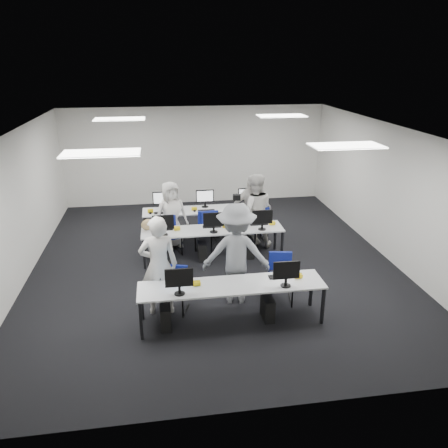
{
  "coord_description": "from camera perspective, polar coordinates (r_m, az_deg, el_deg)",
  "views": [
    {
      "loc": [
        -1.12,
        -8.9,
        4.38
      ],
      "look_at": [
        0.2,
        -0.21,
        1.0
      ],
      "focal_mm": 35.0,
      "sensor_mm": 36.0,
      "label": 1
    }
  ],
  "objects": [
    {
      "name": "room",
      "position": [
        9.42,
        -1.38,
        3.23
      ],
      "size": [
        9.0,
        9.02,
        3.0
      ],
      "color": "black",
      "rests_on": "ground"
    },
    {
      "name": "ceiling_panels",
      "position": [
        9.08,
        -1.46,
        12.19
      ],
      "size": [
        5.2,
        4.6,
        0.02
      ],
      "color": "white",
      "rests_on": "room"
    },
    {
      "name": "desk_front",
      "position": [
        7.56,
        1.02,
        -8.25
      ],
      "size": [
        3.2,
        0.7,
        0.73
      ],
      "color": "#B0B2B4",
      "rests_on": "ground"
    },
    {
      "name": "desk_mid",
      "position": [
        9.89,
        -1.49,
        -0.95
      ],
      "size": [
        3.2,
        0.7,
        0.73
      ],
      "color": "#B0B2B4",
      "rests_on": "ground"
    },
    {
      "name": "desk_back",
      "position": [
        11.19,
        -2.39,
        1.71
      ],
      "size": [
        3.2,
        0.7,
        0.73
      ],
      "color": "#B0B2B4",
      "rests_on": "ground"
    },
    {
      "name": "equipment_front",
      "position": [
        7.69,
        -0.41,
        -10.52
      ],
      "size": [
        2.51,
        0.41,
        1.19
      ],
      "color": "#0D54AC",
      "rests_on": "desk_front"
    },
    {
      "name": "equipment_mid",
      "position": [
        9.98,
        -2.55,
        -2.76
      ],
      "size": [
        2.91,
        0.41,
        1.19
      ],
      "color": "white",
      "rests_on": "desk_mid"
    },
    {
      "name": "equipment_back",
      "position": [
        11.34,
        -1.41,
        0.25
      ],
      "size": [
        2.91,
        0.41,
        1.19
      ],
      "color": "white",
      "rests_on": "desk_back"
    },
    {
      "name": "chair_0",
      "position": [
        8.13,
        -6.32,
        -9.51
      ],
      "size": [
        0.53,
        0.55,
        0.84
      ],
      "rotation": [
        0.0,
        0.0,
        -0.31
      ],
      "color": "navy",
      "rests_on": "ground"
    },
    {
      "name": "chair_1",
      "position": [
        8.44,
        7.33,
        -8.12
      ],
      "size": [
        0.54,
        0.57,
        0.93
      ],
      "rotation": [
        0.0,
        0.0,
        -0.18
      ],
      "color": "navy",
      "rests_on": "ground"
    },
    {
      "name": "chair_2",
      "position": [
        10.4,
        -6.98,
        -2.37
      ],
      "size": [
        0.54,
        0.57,
        0.88
      ],
      "rotation": [
        0.0,
        0.0,
        0.29
      ],
      "color": "navy",
      "rests_on": "ground"
    },
    {
      "name": "chair_3",
      "position": [
        10.59,
        -2.48,
        -1.79
      ],
      "size": [
        0.55,
        0.58,
        0.88
      ],
      "rotation": [
        0.0,
        0.0,
        -0.31
      ],
      "color": "navy",
      "rests_on": "ground"
    },
    {
      "name": "chair_4",
      "position": [
        10.63,
        3.16,
        -1.6
      ],
      "size": [
        0.61,
        0.63,
        0.94
      ],
      "rotation": [
        0.0,
        0.0,
        -0.37
      ],
      "color": "navy",
      "rests_on": "ground"
    },
    {
      "name": "chair_5",
      "position": [
        10.71,
        -7.52,
        -1.8
      ],
      "size": [
        0.48,
        0.51,
        0.82
      ],
      "rotation": [
        0.0,
        0.0,
        -0.2
      ],
      "color": "navy",
      "rests_on": "ground"
    },
    {
      "name": "chair_6",
      "position": [
        10.91,
        -2.03,
        -1.04
      ],
      "size": [
        0.47,
        0.51,
        0.9
      ],
      "rotation": [
        0.0,
        0.0,
        0.06
      ],
      "color": "navy",
      "rests_on": "ground"
    },
    {
      "name": "chair_7",
      "position": [
        10.95,
        4.3,
        -0.89
      ],
      "size": [
        0.55,
        0.59,
        0.96
      ],
      "rotation": [
        0.0,
        0.0,
        0.18
      ],
      "color": "navy",
      "rests_on": "ground"
    },
    {
      "name": "handbag",
      "position": [
        9.95,
        -9.95,
        -0.07
      ],
      "size": [
        0.35,
        0.3,
        0.25
      ],
      "primitive_type": "ellipsoid",
      "rotation": [
        0.0,
        0.0,
        0.41
      ],
      "color": "#A57F55",
      "rests_on": "desk_mid"
    },
    {
      "name": "student_0",
      "position": [
        7.82,
        -8.51,
        -5.41
      ],
      "size": [
        0.69,
        0.46,
        1.86
      ],
      "primitive_type": "imported",
      "rotation": [
        0.0,
        0.0,
        3.17
      ],
      "color": "beige",
      "rests_on": "ground"
    },
    {
      "name": "student_1",
      "position": [
        10.55,
        4.05,
        1.76
      ],
      "size": [
        0.96,
        0.79,
        1.81
      ],
      "primitive_type": "imported",
      "rotation": [
        0.0,
        0.0,
        3.02
      ],
      "color": "beige",
      "rests_on": "ground"
    },
    {
      "name": "student_2",
      "position": [
        10.59,
        -6.9,
        1.21
      ],
      "size": [
        0.92,
        0.75,
        1.63
      ],
      "primitive_type": "imported",
      "rotation": [
        0.0,
        0.0,
        0.32
      ],
      "color": "beige",
      "rests_on": "ground"
    },
    {
      "name": "student_3",
      "position": [
        10.7,
        3.53,
        1.88
      ],
      "size": [
        1.05,
        0.48,
        1.76
      ],
      "primitive_type": "imported",
      "rotation": [
        0.0,
        0.0,
        0.05
      ],
      "color": "beige",
      "rests_on": "ground"
    },
    {
      "name": "photographer",
      "position": [
        8.08,
        1.61,
        -3.93
      ],
      "size": [
        1.36,
        0.92,
        1.95
      ],
      "primitive_type": "imported",
      "rotation": [
        0.0,
        0.0,
        2.97
      ],
      "color": "gray",
      "rests_on": "ground"
    },
    {
      "name": "dslr_camera",
      "position": [
        7.87,
        1.67,
        3.5
      ],
      "size": [
        0.17,
        0.2,
        0.1
      ],
      "primitive_type": "cube",
      "rotation": [
        0.0,
        0.0,
        2.97
      ],
      "color": "black",
      "rests_on": "photographer"
    }
  ]
}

